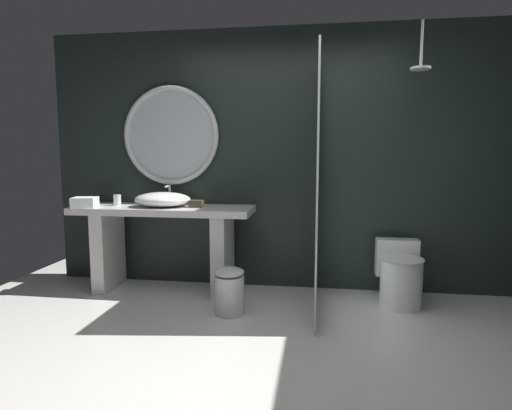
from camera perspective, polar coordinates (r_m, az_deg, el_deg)
name	(u,v)px	position (r m, az deg, el deg)	size (l,w,h in m)	color
ground_plane	(252,378)	(2.84, -0.52, -22.01)	(5.76, 5.76, 0.00)	silver
back_wall_panel	(281,160)	(4.37, 3.37, 5.95)	(4.80, 0.10, 2.60)	#1E2823
vanity_counter	(164,236)	(4.36, -12.13, -4.01)	(1.77, 0.57, 0.85)	silver
vessel_sink	(163,199)	(4.29, -12.32, 0.73)	(0.55, 0.45, 0.20)	white
tumbler_cup	(117,200)	(4.52, -17.97, 0.65)	(0.07, 0.07, 0.11)	silver
tissue_box	(196,204)	(4.20, -7.94, 0.17)	(0.13, 0.11, 0.07)	#3D3323
round_wall_mirror	(171,136)	(4.53, -11.27, 9.05)	(1.01, 0.06, 1.01)	silver
shower_glass_panel	(318,186)	(3.72, 8.20, 2.52)	(0.02, 1.20, 2.19)	silver
rain_shower_head	(421,62)	(4.13, 21.07, 17.38)	(0.17, 0.17, 0.41)	silver
toilet	(400,276)	(4.15, 18.59, -8.91)	(0.39, 0.54, 0.57)	white
waste_bin	(229,291)	(3.74, -3.57, -11.29)	(0.26, 0.26, 0.41)	silver
folded_hand_towel	(85,202)	(4.46, -21.82, 0.33)	(0.22, 0.19, 0.10)	white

